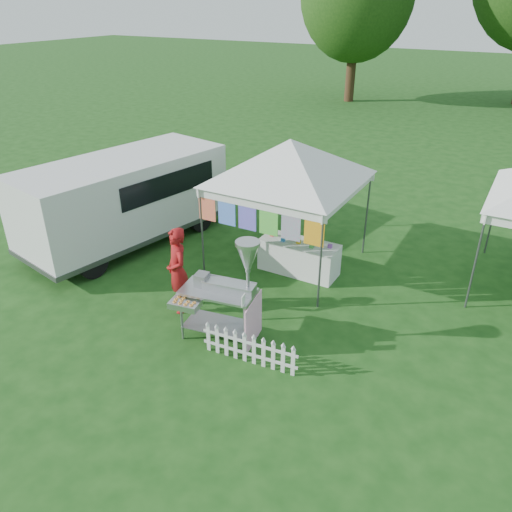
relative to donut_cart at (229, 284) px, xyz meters
The scene contains 7 objects.
ground 1.32m from the donut_cart, 150.14° to the right, with size 120.00×120.00×0.00m, color #184313.
canopy_main 3.72m from the donut_cart, 97.74° to the left, with size 4.24×4.24×3.45m.
donut_cart is the anchor object (origin of this frame).
vendor 1.53m from the donut_cart, 165.12° to the left, with size 0.65×0.43×1.79m, color maroon.
cargo_van 5.13m from the donut_cart, 151.92° to the left, with size 3.08×5.59×2.20m.
picket_fence 1.19m from the donut_cart, 31.17° to the right, with size 1.80×0.18×0.56m.
display_table 3.10m from the donut_cart, 90.10° to the left, with size 1.80×0.70×0.76m, color white.
Camera 1 is at (4.59, -6.07, 5.71)m, focal length 35.00 mm.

